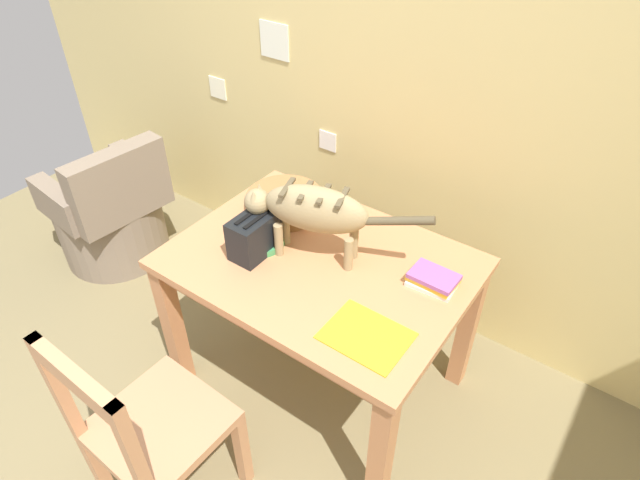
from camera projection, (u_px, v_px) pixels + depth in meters
wall_rear at (409, 71)px, 2.31m from camera, size 5.27×0.11×2.50m
dining_table at (320, 277)px, 2.17m from camera, size 1.16×0.85×0.74m
cat at (312, 210)px, 2.01m from camera, size 0.71×0.27×0.32m
saucer_bowl at (261, 241)px, 2.19m from camera, size 0.20×0.20×0.03m
coffee_mug at (260, 231)px, 2.15m from camera, size 0.14×0.10×0.08m
magazine at (366, 336)px, 1.80m from camera, size 0.28×0.22×0.01m
book_stack at (433, 279)px, 1.99m from camera, size 0.18×0.13×0.06m
wicker_basket at (285, 202)px, 2.36m from camera, size 0.34×0.34×0.08m
toaster at (254, 236)px, 2.10m from camera, size 0.12×0.20×0.18m
wooden_chair_near at (150, 430)px, 1.84m from camera, size 0.43×0.43×0.93m
wicker_armchair at (113, 218)px, 3.13m from camera, size 0.63×0.64×0.78m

